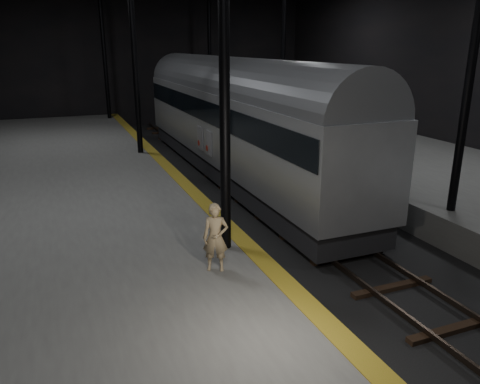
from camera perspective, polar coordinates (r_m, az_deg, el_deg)
ground at (r=17.41m, az=5.52°, el=-2.73°), size 44.00×44.00×0.00m
platform_left at (r=15.47m, az=-20.04°, el=-4.43°), size 9.00×43.80×1.00m
platform_right at (r=21.63m, az=23.52°, el=1.30°), size 9.00×43.80×1.00m
tactile_strip at (r=15.91m, az=-4.84°, el=-0.85°), size 0.50×43.80×0.01m
track at (r=17.39m, az=5.52°, el=-2.52°), size 2.40×43.00×0.24m
train at (r=21.48m, az=-0.92°, el=9.49°), size 3.01×20.12×5.38m
woman at (r=10.72m, az=-3.00°, el=-5.57°), size 0.69×0.59×1.61m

